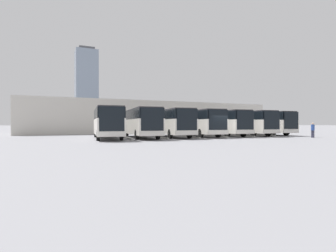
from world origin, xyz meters
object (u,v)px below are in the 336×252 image
at_px(bus_3, 197,122).
at_px(bus_5, 141,122).
at_px(bus_2, 222,122).
at_px(bus_4, 170,122).
at_px(bus_1, 245,122).
at_px(bus_0, 263,122).
at_px(bus_6, 107,122).
at_px(pedestrian, 313,130).

bearing_deg(bus_3, bus_5, 9.19).
relative_size(bus_2, bus_4, 1.00).
distance_m(bus_1, bus_3, 7.73).
relative_size(bus_0, bus_5, 1.00).
height_order(bus_0, bus_2, same).
bearing_deg(bus_5, bus_6, 7.80).
relative_size(bus_0, bus_6, 1.00).
height_order(bus_2, bus_5, same).
distance_m(bus_0, bus_3, 11.61).
xyz_separation_m(bus_3, pedestrian, (-10.82, 8.09, -0.89)).
height_order(bus_1, bus_4, same).
height_order(bus_4, bus_5, same).
relative_size(bus_1, bus_4, 1.00).
bearing_deg(pedestrian, bus_1, 27.91).
bearing_deg(pedestrian, bus_4, 68.43).
relative_size(bus_0, bus_3, 1.00).
bearing_deg(bus_6, bus_4, -170.82).
xyz_separation_m(bus_2, bus_5, (11.59, 0.54, 0.00)).
xyz_separation_m(bus_4, bus_6, (7.73, 0.35, 0.00)).
xyz_separation_m(bus_0, bus_3, (11.59, 0.56, 0.00)).
height_order(bus_4, pedestrian, bus_4).
bearing_deg(bus_5, bus_3, -170.81).
bearing_deg(bus_1, pedestrian, 117.48).
relative_size(bus_2, bus_5, 1.00).
bearing_deg(bus_2, bus_6, 8.91).
bearing_deg(bus_6, bus_1, -172.09).
bearing_deg(pedestrian, bus_6, 78.17).
xyz_separation_m(bus_1, bus_3, (7.73, 0.01, 0.00)).
relative_size(bus_4, pedestrian, 6.50).
height_order(bus_0, pedestrian, bus_0).
xyz_separation_m(bus_3, bus_4, (3.86, 0.08, 0.00)).
bearing_deg(bus_0, pedestrian, 91.48).
bearing_deg(bus_1, bus_3, 6.67).
relative_size(bus_1, bus_3, 1.00).
bearing_deg(bus_0, bus_6, 9.05).
relative_size(bus_0, bus_2, 1.00).
height_order(bus_3, pedestrian, bus_3).
height_order(bus_2, pedestrian, bus_2).
relative_size(bus_1, bus_6, 1.00).
bearing_deg(bus_2, bus_0, -170.65).
xyz_separation_m(bus_0, bus_4, (15.46, 0.64, 0.00)).
xyz_separation_m(bus_1, bus_2, (3.86, -0.18, 0.00)).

